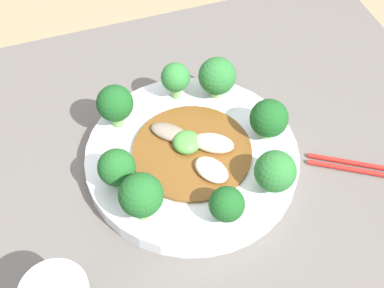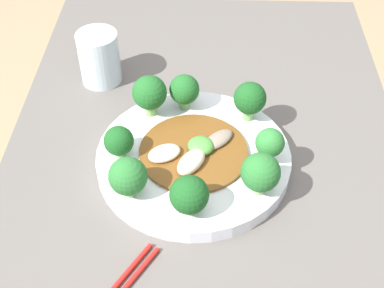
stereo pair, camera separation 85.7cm
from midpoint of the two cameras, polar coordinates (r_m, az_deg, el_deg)
name	(u,v)px [view 2 (the right image)]	position (r m, az deg, el deg)	size (l,w,h in m)	color
table	(201,267)	(1.04, 15.04, -30.17)	(0.94, 0.65, 0.73)	#5B5651
plate	(192,159)	(0.68, 20.51, -24.93)	(0.30, 0.30, 0.02)	silver
broccoli_east	(183,90)	(0.67, 17.92, -14.91)	(0.05, 0.05, 0.06)	#70A356
broccoli_southwest	(259,173)	(0.65, 32.44, -27.74)	(0.06, 0.06, 0.07)	#89B76B
broccoli_northeast	(148,93)	(0.64, 13.41, -16.19)	(0.06, 0.06, 0.07)	#7AAD5B
broccoli_north	(117,141)	(0.61, 10.66, -25.06)	(0.05, 0.05, 0.05)	#7AAD5B
broccoli_south	(268,143)	(0.67, 31.84, -22.81)	(0.04, 0.04, 0.06)	#70A356
broccoli_southeast	(248,99)	(0.70, 27.16, -15.80)	(0.05, 0.05, 0.07)	#70A356
broccoli_northwest	(126,177)	(0.59, 14.25, -31.65)	(0.06, 0.06, 0.06)	#7AAD5B
broccoli_west	(187,195)	(0.60, 24.34, -33.21)	(0.05, 0.05, 0.06)	#89B76B
stirfry_center	(191,152)	(0.66, 20.96, -24.60)	(0.17, 0.17, 0.02)	brown
drinking_glass	(98,58)	(0.71, 3.63, -8.56)	(0.07, 0.07, 0.10)	silver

